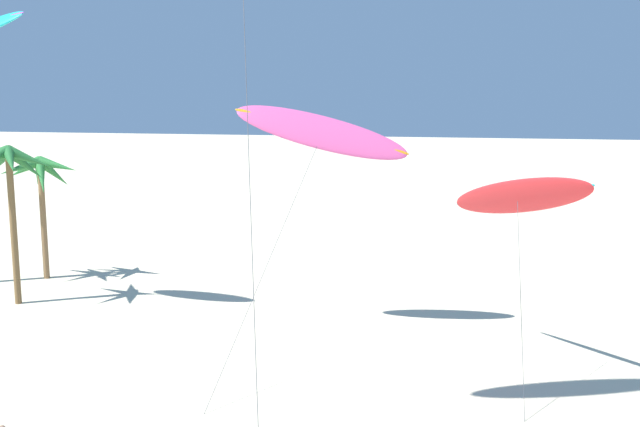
{
  "coord_description": "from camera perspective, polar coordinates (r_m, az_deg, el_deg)",
  "views": [
    {
      "loc": [
        6.63,
        3.79,
        10.44
      ],
      "look_at": [
        2.84,
        24.47,
        6.82
      ],
      "focal_mm": 43.4,
      "sensor_mm": 36.0,
      "label": 1
    }
  ],
  "objects": [
    {
      "name": "palm_tree_1",
      "position": [
        38.47,
        -21.95,
        3.08
      ],
      "size": [
        3.93,
        4.15,
        7.53
      ],
      "color": "brown",
      "rests_on": "ground"
    },
    {
      "name": "palm_tree_2",
      "position": [
        43.1,
        -19.94,
        2.52
      ],
      "size": [
        4.36,
        3.74,
        6.57
      ],
      "color": "olive",
      "rests_on": "ground"
    },
    {
      "name": "flying_kite_1",
      "position": [
        27.87,
        14.35,
        1.23
      ],
      "size": [
        5.08,
        7.23,
        7.87
      ],
      "color": "red",
      "rests_on": "ground"
    },
    {
      "name": "flying_kite_3",
      "position": [
        31.8,
        0.14,
        6.0
      ],
      "size": [
        7.24,
        10.27,
        9.96
      ],
      "color": "#EA5193",
      "rests_on": "ground"
    }
  ]
}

